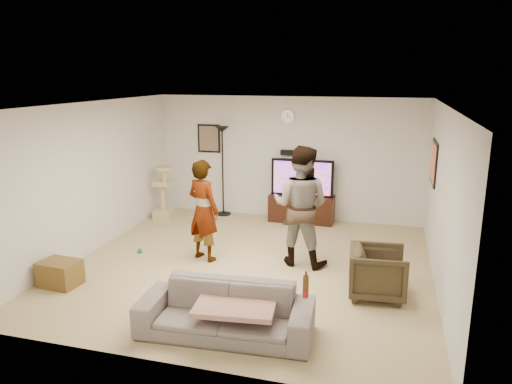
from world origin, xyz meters
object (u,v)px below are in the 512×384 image
(cat_tree, at_px, (163,192))
(beer_bottle, at_px, (306,287))
(person_left, at_px, (203,210))
(floor_lamp, at_px, (223,171))
(armchair, at_px, (378,273))
(person_right, at_px, (301,206))
(tv, at_px, (302,178))
(side_table, at_px, (60,273))
(sofa, at_px, (225,311))
(tv_stand, at_px, (302,209))

(cat_tree, distance_m, beer_bottle, 5.41)
(person_left, bearing_deg, cat_tree, -25.52)
(floor_lamp, relative_size, armchair, 2.52)
(floor_lamp, bearing_deg, person_right, -47.20)
(person_right, bearing_deg, armchair, 152.60)
(tv, distance_m, side_table, 4.86)
(person_left, relative_size, person_right, 0.87)
(person_left, relative_size, sofa, 0.82)
(person_right, relative_size, beer_bottle, 7.55)
(person_left, xyz_separation_m, beer_bottle, (2.02, -2.11, -0.11))
(person_left, bearing_deg, tv_stand, -92.46)
(tv, xyz_separation_m, floor_lamp, (-1.70, 0.04, 0.02))
(person_left, xyz_separation_m, sofa, (1.10, -2.11, -0.53))
(cat_tree, xyz_separation_m, person_right, (3.17, -1.62, 0.39))
(floor_lamp, xyz_separation_m, sofa, (1.65, -4.59, -0.65))
(person_left, xyz_separation_m, side_table, (-1.61, -1.49, -0.64))
(cat_tree, bearing_deg, beer_bottle, -47.29)
(tv, height_order, floor_lamp, floor_lamp)
(floor_lamp, height_order, sofa, floor_lamp)
(beer_bottle, bearing_deg, floor_lamp, 119.21)
(sofa, bearing_deg, armchair, 38.25)
(sofa, relative_size, armchair, 2.68)
(tv_stand, relative_size, sofa, 0.65)
(cat_tree, distance_m, person_left, 2.50)
(person_right, bearing_deg, beer_bottle, 110.04)
(floor_lamp, bearing_deg, armchair, -43.35)
(person_left, relative_size, beer_bottle, 6.56)
(person_right, xyz_separation_m, side_table, (-3.13, -1.73, -0.76))
(cat_tree, bearing_deg, side_table, -89.33)
(tv_stand, bearing_deg, person_left, -115.40)
(floor_lamp, relative_size, cat_tree, 1.68)
(cat_tree, relative_size, sofa, 0.56)
(tv_stand, xyz_separation_m, tv, (0.00, 0.00, 0.64))
(floor_lamp, xyz_separation_m, beer_bottle, (2.57, -4.59, -0.23))
(sofa, bearing_deg, tv, 85.68)
(tv, relative_size, sofa, 0.62)
(sofa, distance_m, beer_bottle, 1.01)
(floor_lamp, distance_m, sofa, 4.92)
(person_left, bearing_deg, armchair, -170.07)
(sofa, bearing_deg, side_table, 163.52)
(person_right, height_order, side_table, person_right)
(tv_stand, relative_size, floor_lamp, 0.69)
(cat_tree, distance_m, side_table, 3.37)
(floor_lamp, height_order, person_right, person_right)
(person_right, distance_m, armchair, 1.62)
(armchair, xyz_separation_m, side_table, (-4.36, -0.86, -0.16))
(armchair, relative_size, side_table, 1.38)
(cat_tree, relative_size, armchair, 1.50)
(tv_stand, relative_size, side_table, 2.41)
(tv, height_order, sofa, tv)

